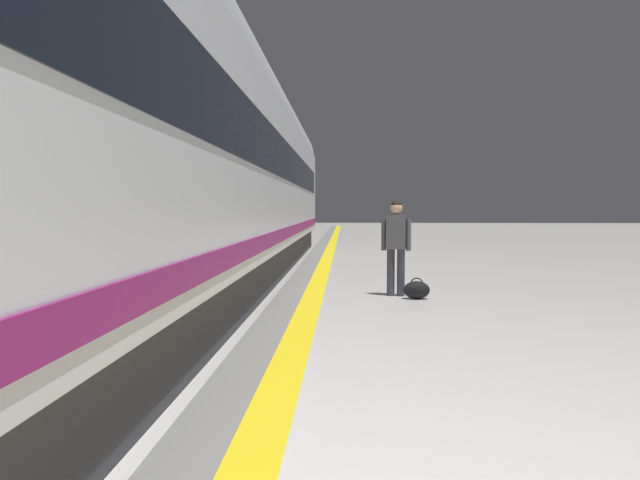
% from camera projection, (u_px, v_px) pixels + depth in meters
% --- Properties ---
extents(safety_line_strip, '(0.36, 80.00, 0.01)m').
position_uv_depth(safety_line_strip, '(312.00, 299.00, 9.35)').
color(safety_line_strip, yellow).
rests_on(safety_line_strip, ground).
extents(tactile_edge_band, '(0.64, 80.00, 0.01)m').
position_uv_depth(tactile_edge_band, '(291.00, 299.00, 9.37)').
color(tactile_edge_band, slate).
rests_on(tactile_edge_band, ground).
extents(high_speed_train, '(2.94, 36.44, 4.97)m').
position_uv_depth(high_speed_train, '(80.00, 110.00, 5.69)').
color(high_speed_train, '#38383D').
rests_on(high_speed_train, ground).
extents(passenger_near, '(0.51, 0.25, 1.65)m').
position_uv_depth(passenger_near, '(396.00, 241.00, 9.73)').
color(passenger_near, '#383842').
rests_on(passenger_near, ground).
extents(duffel_bag_near, '(0.44, 0.26, 0.36)m').
position_uv_depth(duffel_bag_near, '(417.00, 290.00, 9.43)').
color(duffel_bag_near, black).
rests_on(duffel_bag_near, ground).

